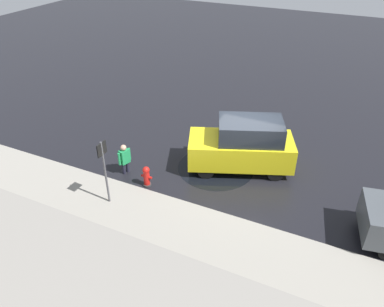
{
  "coord_description": "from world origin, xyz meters",
  "views": [
    {
      "loc": [
        -3.3,
        11.51,
        8.34
      ],
      "look_at": [
        1.65,
        0.97,
        0.9
      ],
      "focal_mm": 35.0,
      "sensor_mm": 36.0,
      "label": 1
    }
  ],
  "objects_px": {
    "moving_hatchback": "(243,145)",
    "pedestrian": "(124,157)",
    "fire_hydrant": "(147,176)",
    "sign_post": "(104,164)"
  },
  "relations": [
    {
      "from": "moving_hatchback",
      "to": "pedestrian",
      "type": "relative_size",
      "value": 3.49
    },
    {
      "from": "moving_hatchback",
      "to": "pedestrian",
      "type": "distance_m",
      "value": 4.48
    },
    {
      "from": "sign_post",
      "to": "pedestrian",
      "type": "bearing_deg",
      "value": -74.65
    },
    {
      "from": "fire_hydrant",
      "to": "sign_post",
      "type": "distance_m",
      "value": 1.93
    },
    {
      "from": "moving_hatchback",
      "to": "pedestrian",
      "type": "bearing_deg",
      "value": 29.24
    },
    {
      "from": "moving_hatchback",
      "to": "fire_hydrant",
      "type": "distance_m",
      "value": 3.79
    },
    {
      "from": "fire_hydrant",
      "to": "pedestrian",
      "type": "xyz_separation_m",
      "value": [
        1.15,
        -0.35,
        0.28
      ]
    },
    {
      "from": "pedestrian",
      "to": "sign_post",
      "type": "bearing_deg",
      "value": 105.35
    },
    {
      "from": "fire_hydrant",
      "to": "pedestrian",
      "type": "bearing_deg",
      "value": -17.14
    },
    {
      "from": "sign_post",
      "to": "moving_hatchback",
      "type": "bearing_deg",
      "value": -131.26
    }
  ]
}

